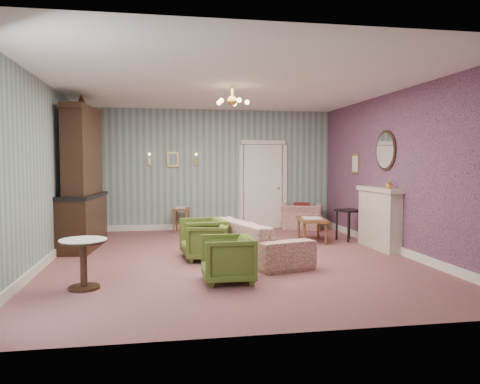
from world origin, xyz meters
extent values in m
plane|color=#864E4F|center=(0.00, 0.00, 0.00)|extent=(7.00, 7.00, 0.00)
plane|color=white|center=(0.00, 0.00, 2.90)|extent=(7.00, 7.00, 0.00)
plane|color=slate|center=(0.00, 3.50, 1.45)|extent=(6.00, 0.00, 6.00)
plane|color=slate|center=(0.00, -3.50, 1.45)|extent=(6.00, 0.00, 6.00)
plane|color=slate|center=(-3.00, 0.00, 1.45)|extent=(0.00, 7.00, 7.00)
plane|color=slate|center=(3.00, 0.00, 1.45)|extent=(0.00, 7.00, 7.00)
plane|color=#AB556F|center=(2.98, 0.00, 1.45)|extent=(0.00, 7.00, 7.00)
imported|color=#4E6122|center=(-0.30, -1.54, 0.35)|extent=(0.64, 0.68, 0.70)
imported|color=#4E6122|center=(-0.42, -0.11, 0.34)|extent=(0.75, 0.78, 0.67)
imported|color=#4E6122|center=(-0.48, 0.14, 0.37)|extent=(0.75, 0.79, 0.74)
imported|color=#973D43|center=(0.41, -0.12, 0.43)|extent=(1.24, 2.32, 0.87)
imported|color=#973D43|center=(2.17, 3.04, 0.42)|extent=(1.11, 0.92, 0.84)
imported|color=gold|center=(2.84, 0.00, 1.23)|extent=(0.15, 0.15, 0.15)
cube|color=maroon|center=(2.12, 2.89, 0.48)|extent=(0.41, 0.28, 0.39)
camera|label=1|loc=(-1.18, -7.63, 1.62)|focal=34.40mm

